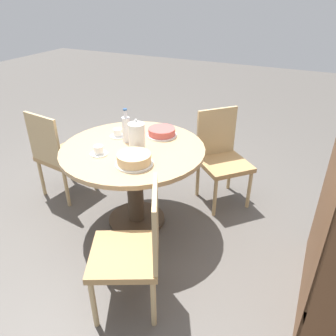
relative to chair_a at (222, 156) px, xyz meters
The scene contains 11 objects.
ground_plane 0.98m from the chair_a, 39.30° to the right, with size 14.00×14.00×0.00m, color #56514C.
dining_table 0.87m from the chair_a, 39.30° to the right, with size 1.16×1.16×0.73m.
chair_a is the anchor object (origin of this frame).
chair_b 1.55m from the chair_a, 66.42° to the right, with size 0.47×0.47×0.89m.
chair_c 1.42m from the chair_a, ahead, with size 0.56×0.56×0.89m.
coffee_pot 0.94m from the chair_a, 35.00° to the right, with size 0.13×0.13×0.26m.
water_bottle 0.96m from the chair_a, 47.88° to the right, with size 0.06×0.06×0.28m.
cake_main 1.04m from the chair_a, 23.52° to the right, with size 0.28×0.28×0.08m.
cake_second 0.65m from the chair_a, 50.83° to the right, with size 0.26×0.26×0.07m.
cup_a 0.99m from the chair_a, 55.31° to the right, with size 0.13×0.13×0.07m.
cup_b 1.18m from the chair_a, 39.16° to the right, with size 0.13×0.13×0.07m.
Camera 1 is at (2.01, 1.27, 1.86)m, focal length 35.00 mm.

